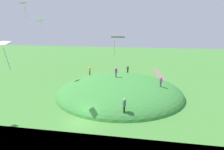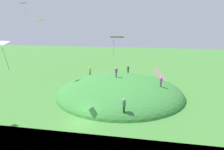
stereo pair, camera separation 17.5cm
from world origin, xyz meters
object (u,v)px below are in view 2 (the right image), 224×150
object	(u,v)px
kite_3	(117,37)
kite_5	(40,21)
person_on_hilltop	(161,81)
kite_4	(2,45)
kite_2	(24,4)
person_with_child	(124,104)
person_near_shore	(128,69)
person_watching_kites	(116,71)
person_walking_path	(90,70)

from	to	relation	value
kite_3	kite_5	bearing A→B (deg)	45.45
person_on_hilltop	kite_4	bearing A→B (deg)	9.60
kite_4	kite_5	xyz separation A→B (m)	(20.45, 8.91, 1.74)
person_on_hilltop	kite_3	distance (m)	16.46
person_on_hilltop	kite_3	size ratio (longest dim) A/B	1.04
kite_2	kite_3	bearing A→B (deg)	-114.86
person_with_child	kite_4	bearing A→B (deg)	-7.91
person_near_shore	kite_2	world-z (taller)	kite_2
kite_3	person_watching_kites	bearing A→B (deg)	9.12
person_near_shore	person_walking_path	bearing A→B (deg)	-123.55
person_near_shore	person_watching_kites	bearing A→B (deg)	-68.07
kite_4	person_watching_kites	bearing A→B (deg)	-10.70
person_watching_kites	person_walking_path	bearing A→B (deg)	62.17
person_near_shore	kite_2	bearing A→B (deg)	-88.58
kite_2	kite_5	distance (m)	10.64
person_watching_kites	person_with_child	bearing A→B (deg)	-156.26
person_walking_path	kite_5	xyz separation A→B (m)	(-5.12, 6.95, 9.28)
person_with_child	kite_5	size ratio (longest dim) A/B	1.26
person_watching_kites	person_with_child	xyz separation A→B (m)	(-9.77, -2.53, -1.70)
person_with_child	kite_5	distance (m)	20.49
person_with_child	kite_5	world-z (taller)	kite_5
person_watching_kites	person_with_child	size ratio (longest dim) A/B	0.95
person_walking_path	kite_3	world-z (taller)	kite_3
person_watching_kites	person_walking_path	xyz separation A→B (m)	(4.49, 5.94, -1.06)
person_on_hilltop	person_walking_path	size ratio (longest dim) A/B	0.92
person_watching_kites	kite_5	bearing A→B (deg)	102.03
person_watching_kites	kite_4	distance (m)	22.41
person_watching_kites	person_walking_path	world-z (taller)	person_watching_kites
person_near_shore	kite_5	world-z (taller)	kite_5
person_watching_kites	kite_5	xyz separation A→B (m)	(-0.63, 12.90, 8.22)
person_with_child	person_walking_path	world-z (taller)	person_walking_path
kite_5	kite_3	bearing A→B (deg)	-134.55
person_near_shore	kite_4	xyz separation A→B (m)	(-29.01, 5.23, 7.72)
person_with_child	person_walking_path	xyz separation A→B (m)	(14.25, 8.47, 0.64)
person_near_shore	person_walking_path	xyz separation A→B (m)	(-3.44, 7.19, 0.19)
person_near_shore	kite_5	bearing A→B (deg)	-117.93
person_on_hilltop	kite_2	xyz separation A→B (m)	(-8.49, 16.44, 10.75)
person_walking_path	kite_4	bearing A→B (deg)	-66.15
kite_4	kite_5	bearing A→B (deg)	23.55
person_watching_kites	person_near_shore	distance (m)	8.12
kite_3	kite_5	world-z (taller)	kite_5
person_watching_kites	kite_2	xyz separation A→B (m)	(-10.42, 9.12, 10.00)
person_near_shore	person_on_hilltop	size ratio (longest dim) A/B	1.00
person_near_shore	person_walking_path	distance (m)	7.98
kite_3	kite_5	distance (m)	21.72
person_with_child	kite_3	size ratio (longest dim) A/B	1.19
person_watching_kites	person_on_hilltop	xyz separation A→B (m)	(-1.94, -7.32, -0.75)
kite_4	kite_5	world-z (taller)	kite_5
person_on_hilltop	kite_3	bearing A→B (deg)	21.17
person_walking_path	person_with_child	bearing A→B (deg)	-39.80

